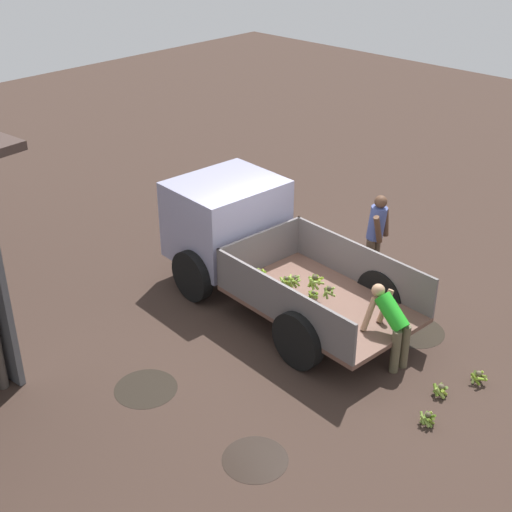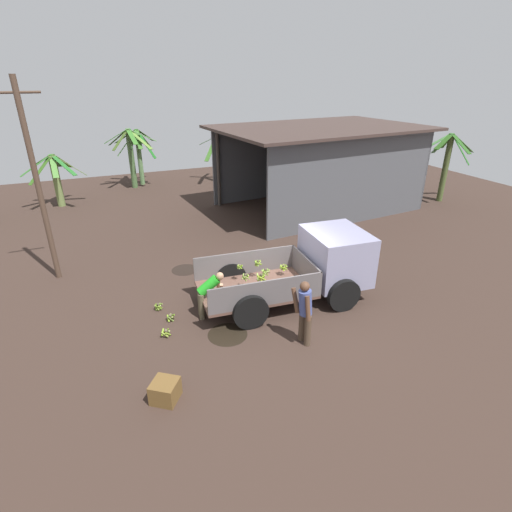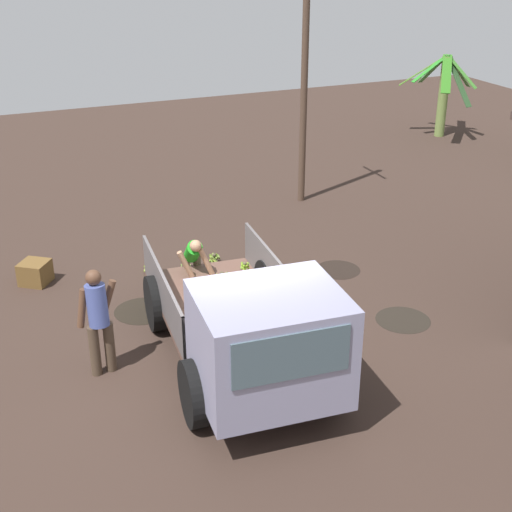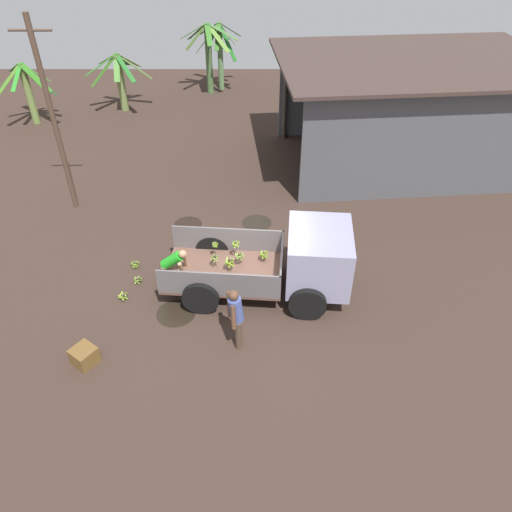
{
  "view_description": "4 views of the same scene",
  "coord_description": "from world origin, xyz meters",
  "px_view_note": "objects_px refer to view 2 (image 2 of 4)",
  "views": [
    {
      "loc": [
        -6.86,
        7.87,
        6.73
      ],
      "look_at": [
        -0.06,
        0.75,
        1.46
      ],
      "focal_mm": 50.0,
      "sensor_mm": 36.0,
      "label": 1
    },
    {
      "loc": [
        -4.5,
        -9.02,
        5.97
      ],
      "look_at": [
        -0.53,
        0.37,
        1.29
      ],
      "focal_mm": 28.0,
      "sensor_mm": 36.0,
      "label": 2
    },
    {
      "loc": [
        8.96,
        -3.55,
        6.14
      ],
      "look_at": [
        -0.87,
        0.6,
        1.21
      ],
      "focal_mm": 50.0,
      "sensor_mm": 36.0,
      "label": 3
    },
    {
      "loc": [
        0.1,
        -10.16,
        9.0
      ],
      "look_at": [
        0.1,
        -0.16,
        1.1
      ],
      "focal_mm": 35.0,
      "sensor_mm": 36.0,
      "label": 4
    }
  ],
  "objects_px": {
    "banana_bunch_on_ground_2": "(170,317)",
    "banana_bunch_on_ground_1": "(158,306)",
    "person_foreground_visitor": "(305,310)",
    "utility_pole": "(37,183)",
    "wooden_crate_0": "(165,391)",
    "person_worker_loading": "(208,291)",
    "cargo_truck": "(319,263)",
    "banana_bunch_on_ground_0": "(166,332)"
  },
  "relations": [
    {
      "from": "banana_bunch_on_ground_2",
      "to": "banana_bunch_on_ground_1",
      "type": "bearing_deg",
      "value": 106.4
    },
    {
      "from": "person_foreground_visitor",
      "to": "banana_bunch_on_ground_1",
      "type": "xyz_separation_m",
      "value": [
        -2.96,
        2.87,
        -0.82
      ]
    },
    {
      "from": "utility_pole",
      "to": "person_foreground_visitor",
      "type": "height_order",
      "value": "utility_pole"
    },
    {
      "from": "banana_bunch_on_ground_2",
      "to": "wooden_crate_0",
      "type": "distance_m",
      "value": 2.84
    },
    {
      "from": "wooden_crate_0",
      "to": "person_worker_loading",
      "type": "bearing_deg",
      "value": 56.79
    },
    {
      "from": "cargo_truck",
      "to": "person_worker_loading",
      "type": "relative_size",
      "value": 3.9
    },
    {
      "from": "person_worker_loading",
      "to": "wooden_crate_0",
      "type": "bearing_deg",
      "value": -115.18
    },
    {
      "from": "banana_bunch_on_ground_0",
      "to": "banana_bunch_on_ground_2",
      "type": "bearing_deg",
      "value": 69.0
    },
    {
      "from": "banana_bunch_on_ground_0",
      "to": "wooden_crate_0",
      "type": "relative_size",
      "value": 0.54
    },
    {
      "from": "utility_pole",
      "to": "wooden_crate_0",
      "type": "relative_size",
      "value": 11.84
    },
    {
      "from": "person_foreground_visitor",
      "to": "banana_bunch_on_ground_1",
      "type": "relative_size",
      "value": 6.62
    },
    {
      "from": "utility_pole",
      "to": "person_worker_loading",
      "type": "xyz_separation_m",
      "value": [
        3.81,
        -4.04,
        -2.32
      ]
    },
    {
      "from": "cargo_truck",
      "to": "person_foreground_visitor",
      "type": "height_order",
      "value": "cargo_truck"
    },
    {
      "from": "person_foreground_visitor",
      "to": "banana_bunch_on_ground_2",
      "type": "relative_size",
      "value": 6.69
    },
    {
      "from": "cargo_truck",
      "to": "banana_bunch_on_ground_2",
      "type": "relative_size",
      "value": 19.47
    },
    {
      "from": "cargo_truck",
      "to": "person_foreground_visitor",
      "type": "distance_m",
      "value": 2.44
    },
    {
      "from": "person_worker_loading",
      "to": "person_foreground_visitor",
      "type": "bearing_deg",
      "value": -41.47
    },
    {
      "from": "person_worker_loading",
      "to": "banana_bunch_on_ground_2",
      "type": "height_order",
      "value": "person_worker_loading"
    },
    {
      "from": "banana_bunch_on_ground_2",
      "to": "wooden_crate_0",
      "type": "relative_size",
      "value": 0.5
    },
    {
      "from": "cargo_truck",
      "to": "banana_bunch_on_ground_2",
      "type": "bearing_deg",
      "value": -179.44
    },
    {
      "from": "person_foreground_visitor",
      "to": "person_worker_loading",
      "type": "bearing_deg",
      "value": -56.39
    },
    {
      "from": "cargo_truck",
      "to": "banana_bunch_on_ground_0",
      "type": "distance_m",
      "value": 4.66
    },
    {
      "from": "cargo_truck",
      "to": "banana_bunch_on_ground_2",
      "type": "xyz_separation_m",
      "value": [
        -4.3,
        0.31,
        -0.92
      ]
    },
    {
      "from": "banana_bunch_on_ground_1",
      "to": "wooden_crate_0",
      "type": "xyz_separation_m",
      "value": [
        -0.48,
        -3.43,
        0.1
      ]
    },
    {
      "from": "banana_bunch_on_ground_0",
      "to": "banana_bunch_on_ground_1",
      "type": "distance_m",
      "value": 1.32
    },
    {
      "from": "utility_pole",
      "to": "wooden_crate_0",
      "type": "bearing_deg",
      "value": -72.35
    },
    {
      "from": "wooden_crate_0",
      "to": "utility_pole",
      "type": "bearing_deg",
      "value": 107.65
    },
    {
      "from": "banana_bunch_on_ground_0",
      "to": "wooden_crate_0",
      "type": "bearing_deg",
      "value": -101.43
    },
    {
      "from": "person_foreground_visitor",
      "to": "banana_bunch_on_ground_0",
      "type": "bearing_deg",
      "value": -33.97
    },
    {
      "from": "person_foreground_visitor",
      "to": "banana_bunch_on_ground_2",
      "type": "xyz_separation_m",
      "value": [
        -2.76,
        2.2,
        -0.82
      ]
    },
    {
      "from": "person_worker_loading",
      "to": "banana_bunch_on_ground_0",
      "type": "relative_size",
      "value": 4.67
    },
    {
      "from": "person_foreground_visitor",
      "to": "wooden_crate_0",
      "type": "bearing_deg",
      "value": 2.35
    },
    {
      "from": "person_foreground_visitor",
      "to": "wooden_crate_0",
      "type": "height_order",
      "value": "person_foreground_visitor"
    },
    {
      "from": "utility_pole",
      "to": "wooden_crate_0",
      "type": "distance_m",
      "value": 7.53
    },
    {
      "from": "cargo_truck",
      "to": "wooden_crate_0",
      "type": "xyz_separation_m",
      "value": [
        -4.98,
        -2.45,
        -0.81
      ]
    },
    {
      "from": "cargo_truck",
      "to": "banana_bunch_on_ground_0",
      "type": "relative_size",
      "value": 18.22
    },
    {
      "from": "person_foreground_visitor",
      "to": "banana_bunch_on_ground_2",
      "type": "height_order",
      "value": "person_foreground_visitor"
    },
    {
      "from": "person_foreground_visitor",
      "to": "banana_bunch_on_ground_1",
      "type": "bearing_deg",
      "value": -50.95
    },
    {
      "from": "cargo_truck",
      "to": "banana_bunch_on_ground_1",
      "type": "bearing_deg",
      "value": 172.42
    },
    {
      "from": "wooden_crate_0",
      "to": "person_foreground_visitor",
      "type": "bearing_deg",
      "value": 9.25
    },
    {
      "from": "cargo_truck",
      "to": "banana_bunch_on_ground_1",
      "type": "height_order",
      "value": "cargo_truck"
    },
    {
      "from": "banana_bunch_on_ground_1",
      "to": "banana_bunch_on_ground_0",
      "type": "bearing_deg",
      "value": -92.4
    }
  ]
}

